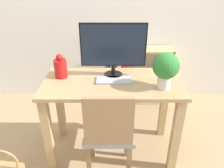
{
  "coord_description": "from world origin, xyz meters",
  "views": [
    {
      "loc": [
        -0.0,
        -1.68,
        1.63
      ],
      "look_at": [
        0.0,
        0.1,
        0.7
      ],
      "focal_mm": 35.0,
      "sensor_mm": 36.0,
      "label": 1
    }
  ],
  "objects": [
    {
      "name": "ground_plane",
      "position": [
        0.0,
        0.0,
        0.0
      ],
      "size": [
        10.0,
        10.0,
        0.0
      ],
      "primitive_type": "plane",
      "color": "tan"
    },
    {
      "name": "wall_back",
      "position": [
        0.0,
        1.14,
        1.3
      ],
      "size": [
        8.0,
        0.05,
        2.6
      ],
      "color": "white",
      "rests_on": "ground_plane"
    },
    {
      "name": "desk",
      "position": [
        0.0,
        0.0,
        0.6
      ],
      "size": [
        1.2,
        0.59,
        0.78
      ],
      "color": "tan",
      "rests_on": "ground_plane"
    },
    {
      "name": "monitor",
      "position": [
        0.01,
        0.12,
        1.05
      ],
      "size": [
        0.57,
        0.16,
        0.47
      ],
      "color": "black",
      "rests_on": "desk"
    },
    {
      "name": "keyboard",
      "position": [
        0.02,
        0.01,
        0.79
      ],
      "size": [
        0.3,
        0.14,
        0.02
      ],
      "color": "#B2B2B7",
      "rests_on": "desk"
    },
    {
      "name": "vase",
      "position": [
        -0.45,
        0.09,
        0.87
      ],
      "size": [
        0.11,
        0.11,
        0.22
      ],
      "color": "red",
      "rests_on": "desk"
    },
    {
      "name": "potted_plant",
      "position": [
        0.42,
        -0.12,
        0.96
      ],
      "size": [
        0.21,
        0.21,
        0.3
      ],
      "color": "silver",
      "rests_on": "desk"
    },
    {
      "name": "chair",
      "position": [
        -0.02,
        -0.31,
        0.49
      ],
      "size": [
        0.4,
        0.4,
        0.88
      ],
      "rotation": [
        0.0,
        0.0,
        0.05
      ],
      "color": "gray",
      "rests_on": "ground_plane"
    },
    {
      "name": "bookshelf",
      "position": [
        0.18,
        0.97,
        0.34
      ],
      "size": [
        0.87,
        0.28,
        0.75
      ],
      "color": "tan",
      "rests_on": "ground_plane"
    }
  ]
}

